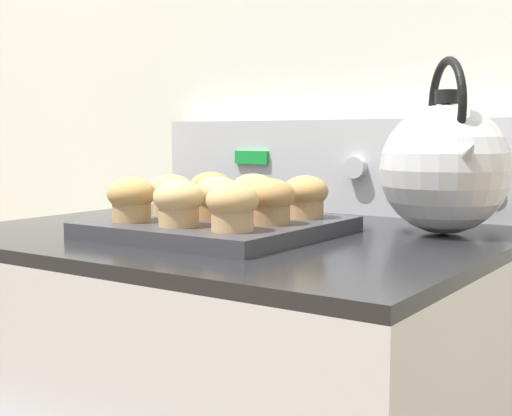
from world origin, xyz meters
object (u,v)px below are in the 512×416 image
muffin_pan (219,227)px  muffin_r1_c1 (217,197)px  muffin_r0_c2 (232,206)px  muffin_r2_c2 (305,196)px  muffin_r2_c0 (211,190)px  muffin_r2_c1 (253,193)px  muffin_r0_c1 (179,202)px  muffin_r1_c2 (270,201)px  muffin_r0_c0 (131,199)px  tea_kettle (445,167)px  muffin_r1_c0 (171,194)px

muffin_pan → muffin_r1_c1: muffin_r1_c1 is taller
muffin_r0_c2 → muffin_r2_c2: bearing=89.3°
muffin_r2_c0 → muffin_r2_c1: (0.09, -0.01, 0.00)m
muffin_r2_c1 → muffin_r2_c0: bearing=176.6°
muffin_r0_c1 → muffin_r2_c1: (-0.00, 0.18, 0.00)m
muffin_r1_c2 → muffin_r0_c2: bearing=-90.6°
muffin_pan → muffin_r0_c0: 0.13m
tea_kettle → muffin_pan: bearing=-143.9°
muffin_r1_c0 → muffin_r1_c1: (0.09, -0.00, 0.00)m
muffin_r1_c1 → muffin_r1_c2: size_ratio=1.00×
muffin_r2_c1 → muffin_r0_c1: bearing=-89.3°
muffin_r0_c0 → muffin_r1_c1: (0.09, 0.09, 0.00)m
muffin_r0_c1 → muffin_r1_c1: (-0.00, 0.09, 0.00)m
muffin_r0_c1 → muffin_r2_c2: size_ratio=1.00×
muffin_r1_c1 → muffin_r1_c2: 0.09m
muffin_r0_c1 → muffin_r1_c0: size_ratio=1.00×
muffin_r2_c0 → tea_kettle: tea_kettle is taller
muffin_r2_c0 → muffin_r2_c2: size_ratio=1.00×
muffin_r1_c1 → muffin_r1_c2: bearing=0.1°
muffin_r2_c0 → tea_kettle: 0.37m
muffin_r0_c2 → muffin_r2_c0: (-0.18, 0.18, 0.00)m
muffin_r0_c0 → muffin_r1_c0: same height
muffin_pan → muffin_r0_c2: size_ratio=4.54×
muffin_pan → muffin_r2_c1: muffin_r2_c1 is taller
muffin_r1_c0 → muffin_r1_c2: same height
muffin_r0_c2 → muffin_r1_c0: bearing=154.0°
muffin_r2_c2 → muffin_r0_c1: bearing=-116.4°
muffin_r0_c0 → muffin_r1_c0: 0.09m
muffin_r2_c0 → muffin_r0_c2: bearing=-45.8°
muffin_pan → muffin_r0_c0: muffin_r0_c0 is taller
muffin_r0_c1 → muffin_r1_c2: (0.09, 0.09, 0.00)m
muffin_r1_c2 → muffin_r2_c0: (-0.18, 0.10, 0.00)m
muffin_r1_c1 → muffin_r2_c0: 0.13m
muffin_r1_c2 → muffin_r2_c0: 0.20m
muffin_r0_c1 → muffin_r2_c1: same height
muffin_r1_c2 → muffin_r2_c0: same height
muffin_r1_c2 → muffin_r1_c0: bearing=179.7°
muffin_pan → muffin_r0_c1: 0.10m
muffin_r0_c2 → muffin_r2_c0: bearing=134.2°
muffin_r0_c1 → muffin_r1_c2: 0.13m
muffin_r1_c0 → muffin_r2_c0: (0.00, 0.09, 0.00)m
muffin_pan → muffin_r0_c1: muffin_r0_c1 is taller
muffin_pan → muffin_r2_c0: bearing=133.3°
muffin_r0_c0 → muffin_r2_c2: 0.25m
muffin_r1_c2 → muffin_pan: bearing=178.3°
muffin_r0_c2 → muffin_r2_c0: size_ratio=1.00×
muffin_r1_c1 → muffin_r2_c2: (0.09, 0.09, 0.00)m
muffin_r1_c0 → muffin_r1_c2: bearing=-0.3°
muffin_r1_c2 → muffin_r2_c2: size_ratio=1.00×
muffin_r0_c1 → muffin_r0_c2: size_ratio=1.00×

